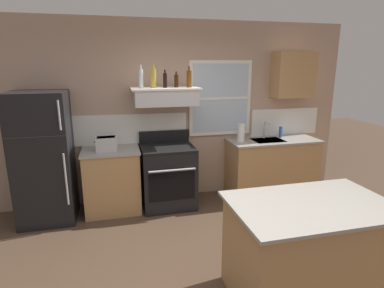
{
  "coord_description": "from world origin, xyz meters",
  "views": [
    {
      "loc": [
        -0.97,
        -2.48,
        2.06
      ],
      "look_at": [
        -0.05,
        1.2,
        1.1
      ],
      "focal_mm": 29.46,
      "sensor_mm": 36.0,
      "label": 1
    }
  ],
  "objects_px": {
    "stove_range": "(168,176)",
    "paper_towel_roll": "(241,133)",
    "bottle_brown_stout": "(176,81)",
    "kitchen_island": "(308,250)",
    "bottle_clear_tall": "(141,78)",
    "toaster": "(106,143)",
    "bottle_champagne_gold_foil": "(153,78)",
    "bottle_balsamic_dark": "(165,80)",
    "refrigerator": "(44,158)",
    "bottle_amber_wine": "(189,79)",
    "dish_soap_bottle": "(281,132)"
  },
  "relations": [
    {
      "from": "stove_range",
      "to": "bottle_clear_tall",
      "type": "bearing_deg",
      "value": 172.61
    },
    {
      "from": "bottle_brown_stout",
      "to": "bottle_amber_wine",
      "type": "bearing_deg",
      "value": -24.06
    },
    {
      "from": "kitchen_island",
      "to": "bottle_clear_tall",
      "type": "bearing_deg",
      "value": 118.61
    },
    {
      "from": "bottle_balsamic_dark",
      "to": "bottle_clear_tall",
      "type": "bearing_deg",
      "value": -175.85
    },
    {
      "from": "toaster",
      "to": "stove_range",
      "type": "distance_m",
      "value": 1.01
    },
    {
      "from": "bottle_brown_stout",
      "to": "paper_towel_roll",
      "type": "relative_size",
      "value": 0.81
    },
    {
      "from": "bottle_clear_tall",
      "to": "stove_range",
      "type": "bearing_deg",
      "value": -7.39
    },
    {
      "from": "refrigerator",
      "to": "bottle_champagne_gold_foil",
      "type": "height_order",
      "value": "bottle_champagne_gold_foil"
    },
    {
      "from": "toaster",
      "to": "refrigerator",
      "type": "bearing_deg",
      "value": -178.28
    },
    {
      "from": "bottle_brown_stout",
      "to": "kitchen_island",
      "type": "xyz_separation_m",
      "value": [
        0.71,
        -2.32,
        -1.38
      ]
    },
    {
      "from": "toaster",
      "to": "bottle_amber_wine",
      "type": "distance_m",
      "value": 1.46
    },
    {
      "from": "kitchen_island",
      "to": "toaster",
      "type": "bearing_deg",
      "value": 128.26
    },
    {
      "from": "refrigerator",
      "to": "bottle_amber_wine",
      "type": "xyz_separation_m",
      "value": [
        1.99,
        0.08,
        1.0
      ]
    },
    {
      "from": "bottle_clear_tall",
      "to": "bottle_brown_stout",
      "type": "relative_size",
      "value": 1.43
    },
    {
      "from": "toaster",
      "to": "bottle_champagne_gold_foil",
      "type": "height_order",
      "value": "bottle_champagne_gold_foil"
    },
    {
      "from": "bottle_amber_wine",
      "to": "toaster",
      "type": "bearing_deg",
      "value": -177.49
    },
    {
      "from": "bottle_balsamic_dark",
      "to": "kitchen_island",
      "type": "relative_size",
      "value": 0.18
    },
    {
      "from": "bottle_brown_stout",
      "to": "dish_soap_bottle",
      "type": "xyz_separation_m",
      "value": [
        1.71,
        0.01,
        -0.84
      ]
    },
    {
      "from": "refrigerator",
      "to": "stove_range",
      "type": "xyz_separation_m",
      "value": [
        1.65,
        0.02,
        -0.4
      ]
    },
    {
      "from": "dish_soap_bottle",
      "to": "bottle_amber_wine",
      "type": "bearing_deg",
      "value": -176.88
    },
    {
      "from": "bottle_amber_wine",
      "to": "paper_towel_roll",
      "type": "distance_m",
      "value": 1.16
    },
    {
      "from": "bottle_brown_stout",
      "to": "kitchen_island",
      "type": "relative_size",
      "value": 0.16
    },
    {
      "from": "bottle_clear_tall",
      "to": "bottle_champagne_gold_foil",
      "type": "height_order",
      "value": "bottle_champagne_gold_foil"
    },
    {
      "from": "stove_range",
      "to": "paper_towel_roll",
      "type": "bearing_deg",
      "value": 1.86
    },
    {
      "from": "bottle_balsamic_dark",
      "to": "bottle_brown_stout",
      "type": "distance_m",
      "value": 0.18
    },
    {
      "from": "stove_range",
      "to": "bottle_balsamic_dark",
      "type": "bearing_deg",
      "value": 93.0
    },
    {
      "from": "bottle_amber_wine",
      "to": "kitchen_island",
      "type": "height_order",
      "value": "bottle_amber_wine"
    },
    {
      "from": "bottle_clear_tall",
      "to": "bottle_amber_wine",
      "type": "height_order",
      "value": "bottle_clear_tall"
    },
    {
      "from": "bottle_clear_tall",
      "to": "kitchen_island",
      "type": "relative_size",
      "value": 0.22
    },
    {
      "from": "bottle_amber_wine",
      "to": "dish_soap_bottle",
      "type": "distance_m",
      "value": 1.77
    },
    {
      "from": "refrigerator",
      "to": "toaster",
      "type": "height_order",
      "value": "refrigerator"
    },
    {
      "from": "paper_towel_roll",
      "to": "bottle_balsamic_dark",
      "type": "bearing_deg",
      "value": 178.48
    },
    {
      "from": "bottle_champagne_gold_foil",
      "to": "bottle_clear_tall",
      "type": "bearing_deg",
      "value": -175.74
    },
    {
      "from": "bottle_champagne_gold_foil",
      "to": "bottle_balsamic_dark",
      "type": "distance_m",
      "value": 0.17
    },
    {
      "from": "bottle_amber_wine",
      "to": "stove_range",
      "type": "bearing_deg",
      "value": -171.03
    },
    {
      "from": "stove_range",
      "to": "bottle_clear_tall",
      "type": "relative_size",
      "value": 3.48
    },
    {
      "from": "stove_range",
      "to": "bottle_amber_wine",
      "type": "distance_m",
      "value": 1.44
    },
    {
      "from": "bottle_clear_tall",
      "to": "bottle_balsamic_dark",
      "type": "bearing_deg",
      "value": 4.15
    },
    {
      "from": "stove_range",
      "to": "paper_towel_roll",
      "type": "height_order",
      "value": "paper_towel_roll"
    },
    {
      "from": "bottle_clear_tall",
      "to": "bottle_balsamic_dark",
      "type": "relative_size",
      "value": 1.26
    },
    {
      "from": "toaster",
      "to": "bottle_champagne_gold_foil",
      "type": "xyz_separation_m",
      "value": [
        0.68,
        0.05,
        0.87
      ]
    },
    {
      "from": "bottle_champagne_gold_foil",
      "to": "bottle_brown_stout",
      "type": "xyz_separation_m",
      "value": [
        0.34,
        0.07,
        -0.04
      ]
    },
    {
      "from": "bottle_balsamic_dark",
      "to": "dish_soap_bottle",
      "type": "xyz_separation_m",
      "value": [
        1.88,
        0.07,
        -0.85
      ]
    },
    {
      "from": "paper_towel_roll",
      "to": "dish_soap_bottle",
      "type": "bearing_deg",
      "value": 7.81
    },
    {
      "from": "stove_range",
      "to": "bottle_balsamic_dark",
      "type": "xyz_separation_m",
      "value": [
        -0.0,
        0.07,
        1.38
      ]
    },
    {
      "from": "toaster",
      "to": "paper_towel_roll",
      "type": "height_order",
      "value": "paper_towel_roll"
    },
    {
      "from": "bottle_clear_tall",
      "to": "bottle_champagne_gold_foil",
      "type": "distance_m",
      "value": 0.17
    },
    {
      "from": "stove_range",
      "to": "kitchen_island",
      "type": "distance_m",
      "value": 2.36
    },
    {
      "from": "stove_range",
      "to": "bottle_amber_wine",
      "type": "bearing_deg",
      "value": 8.97
    },
    {
      "from": "bottle_brown_stout",
      "to": "paper_towel_roll",
      "type": "bearing_deg",
      "value": -5.3
    }
  ]
}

